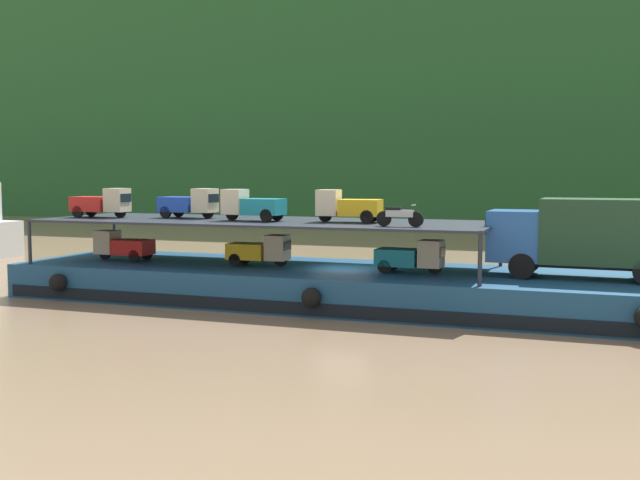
% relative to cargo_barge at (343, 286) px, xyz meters
% --- Properties ---
extents(ground_plane, '(400.00, 400.00, 0.00)m').
position_rel_cargo_barge_xyz_m(ground_plane, '(0.00, 0.03, -0.75)').
color(ground_plane, '#7F664C').
extents(hillside_far_bank, '(140.87, 32.24, 38.34)m').
position_rel_cargo_barge_xyz_m(hillside_far_bank, '(0.00, 64.10, 20.84)').
color(hillside_far_bank, '#235628').
rests_on(hillside_far_bank, ground).
extents(cargo_barge, '(29.43, 7.95, 1.50)m').
position_rel_cargo_barge_xyz_m(cargo_barge, '(0.00, 0.00, 0.00)').
color(cargo_barge, navy).
rests_on(cargo_barge, ground).
extents(covered_lorry, '(7.91, 2.48, 3.10)m').
position_rel_cargo_barge_xyz_m(covered_lorry, '(9.73, 0.25, 2.45)').
color(covered_lorry, '#285BA3').
rests_on(covered_lorry, cargo_barge).
extents(cargo_rack, '(20.23, 6.54, 2.00)m').
position_rel_cargo_barge_xyz_m(cargo_rack, '(-3.80, 0.03, 2.69)').
color(cargo_rack, '#232833').
rests_on(cargo_rack, cargo_barge).
extents(mini_truck_lower_stern, '(2.76, 1.24, 1.38)m').
position_rel_cargo_barge_xyz_m(mini_truck_lower_stern, '(-10.78, -0.45, 1.44)').
color(mini_truck_lower_stern, red).
rests_on(mini_truck_lower_stern, cargo_barge).
extents(mini_truck_lower_aft, '(2.77, 1.25, 1.38)m').
position_rel_cargo_barge_xyz_m(mini_truck_lower_aft, '(-3.79, -0.25, 1.44)').
color(mini_truck_lower_aft, gold).
rests_on(mini_truck_lower_aft, cargo_barge).
extents(mini_truck_lower_mid, '(2.78, 1.27, 1.38)m').
position_rel_cargo_barge_xyz_m(mini_truck_lower_mid, '(3.06, -0.41, 1.44)').
color(mini_truck_lower_mid, teal).
rests_on(mini_truck_lower_mid, cargo_barge).
extents(mini_truck_upper_stern, '(2.78, 1.26, 1.38)m').
position_rel_cargo_barge_xyz_m(mini_truck_upper_stern, '(-11.78, -0.60, 3.44)').
color(mini_truck_upper_stern, red).
rests_on(mini_truck_upper_stern, cargo_rack).
extents(mini_truck_upper_mid, '(2.79, 1.30, 1.38)m').
position_rel_cargo_barge_xyz_m(mini_truck_upper_mid, '(-7.65, 0.38, 3.44)').
color(mini_truck_upper_mid, '#1E47B7').
rests_on(mini_truck_upper_mid, cargo_rack).
extents(mini_truck_upper_fore, '(2.78, 1.27, 1.38)m').
position_rel_cargo_barge_xyz_m(mini_truck_upper_fore, '(-4.00, -0.60, 3.44)').
color(mini_truck_upper_fore, teal).
rests_on(mini_truck_upper_fore, cargo_rack).
extents(mini_truck_upper_bow, '(2.79, 1.29, 1.38)m').
position_rel_cargo_barge_xyz_m(mini_truck_upper_bow, '(0.23, -0.10, 3.44)').
color(mini_truck_upper_bow, gold).
rests_on(mini_truck_upper_bow, cargo_rack).
extents(motorcycle_upper_port, '(1.90, 0.55, 0.87)m').
position_rel_cargo_barge_xyz_m(motorcycle_upper_port, '(2.93, -1.93, 3.18)').
color(motorcycle_upper_port, black).
rests_on(motorcycle_upper_port, cargo_rack).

